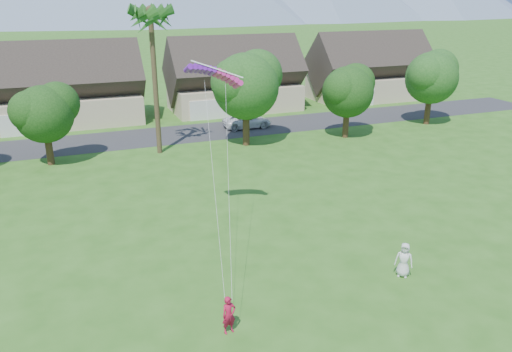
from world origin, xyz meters
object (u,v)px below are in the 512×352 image
watcher (404,260)px  parafoil_kite (215,72)px  kite_flyer (229,315)px  parked_car (247,121)px

watcher → parafoil_kite: (-6.81, 8.90, 8.33)m
parafoil_kite → watcher: bearing=-45.9°
kite_flyer → watcher: 9.51m
kite_flyer → watcher: size_ratio=0.93×
parafoil_kite → kite_flyer: bearing=-98.1°
kite_flyer → parafoil_kite: bearing=65.5°
kite_flyer → parafoil_kite: 13.30m
watcher → parked_car: 30.63m
kite_flyer → parked_car: 33.93m
parafoil_kite → parked_car: bearing=72.3°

